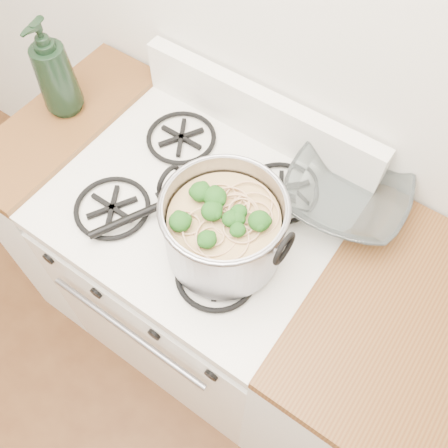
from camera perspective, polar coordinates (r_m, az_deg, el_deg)
gas_range at (r=1.75m, az=-2.43°, el=-6.17°), size 0.76×0.66×0.92m
counter_left at (r=1.93m, az=-14.53°, el=2.19°), size 0.25×0.65×0.92m
counter_right at (r=1.70m, az=24.06°, el=-20.74°), size 1.00×0.65×0.92m
stock_pot at (r=1.17m, az=-0.00°, el=-0.57°), size 0.33×0.30×0.20m
spatula at (r=1.32m, az=-4.97°, el=3.15°), size 0.40×0.41×0.02m
glass_bowl at (r=1.34m, az=13.62°, el=2.87°), size 0.15×0.15×0.03m
bottle at (r=1.52m, az=-18.99°, el=16.49°), size 0.13×0.13×0.30m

